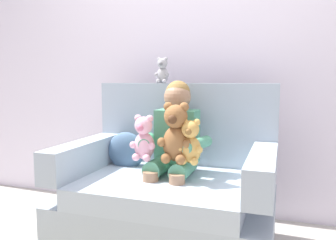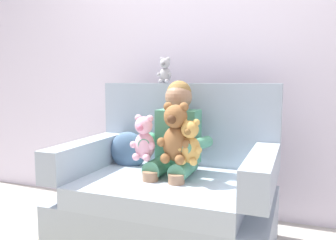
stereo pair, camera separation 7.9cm
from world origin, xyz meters
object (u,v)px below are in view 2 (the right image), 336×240
object	(u,v)px
armchair	(172,196)
plush_grey_on_backrest	(165,71)
plush_brown	(176,134)
plush_honey	(190,143)
seated_child	(175,140)
plush_pink	(144,139)
throw_pillow	(128,150)

from	to	relation	value
armchair	plush_grey_on_backrest	size ratio (longest dim) A/B	6.76
plush_brown	plush_honey	bearing A→B (deg)	-12.06
seated_child	plush_pink	bearing A→B (deg)	-127.21
armchair	plush_pink	xyz separation A→B (m)	(-0.13, -0.12, 0.37)
plush_grey_on_backrest	plush_pink	bearing A→B (deg)	-90.32
throw_pillow	armchair	bearing A→B (deg)	-17.90
plush_honey	throw_pillow	xyz separation A→B (m)	(-0.52, 0.24, -0.13)
seated_child	throw_pillow	size ratio (longest dim) A/B	3.17
armchair	plush_honey	bearing A→B (deg)	-37.77
seated_child	plush_grey_on_backrest	size ratio (longest dim) A/B	4.48
armchair	seated_child	size ratio (longest dim) A/B	1.51
seated_child	plush_honey	bearing A→B (deg)	-37.61
plush_brown	plush_grey_on_backrest	distance (m)	0.62
plush_brown	plush_pink	bearing A→B (deg)	175.83
plush_pink	throw_pillow	distance (m)	0.36
seated_child	plush_pink	distance (m)	0.20
armchair	throw_pillow	world-z (taller)	armchair
seated_child	plush_honey	size ratio (longest dim) A/B	3.19
plush_pink	plush_honey	bearing A→B (deg)	-11.23
plush_grey_on_backrest	throw_pillow	bearing A→B (deg)	-139.34
armchair	throw_pillow	size ratio (longest dim) A/B	4.79
armchair	plush_grey_on_backrest	xyz separation A→B (m)	(-0.17, 0.32, 0.79)
plush_brown	throw_pillow	size ratio (longest dim) A/B	1.34
plush_honey	armchair	bearing A→B (deg)	127.85
seated_child	plush_brown	distance (m)	0.16
armchair	plush_pink	bearing A→B (deg)	-136.22
plush_honey	throw_pillow	world-z (taller)	plush_honey
seated_child	plush_brown	bearing A→B (deg)	-60.84
armchair	plush_grey_on_backrest	world-z (taller)	plush_grey_on_backrest
armchair	seated_child	distance (m)	0.35
armchair	plush_pink	distance (m)	0.42
armchair	throw_pillow	bearing A→B (deg)	162.10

